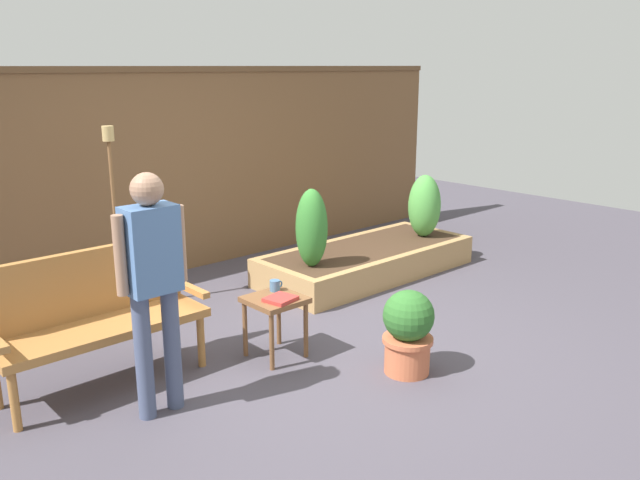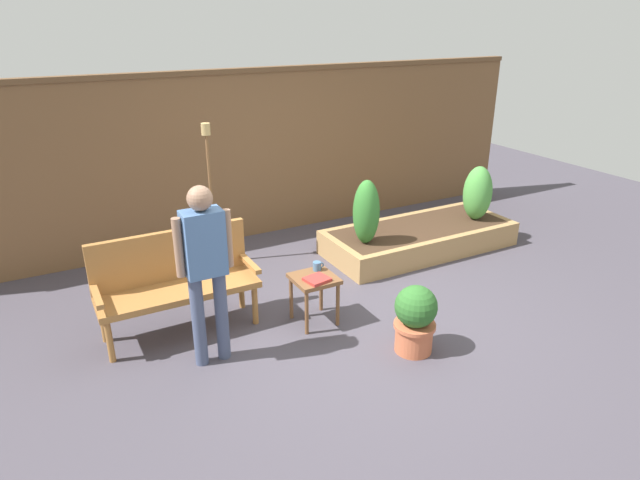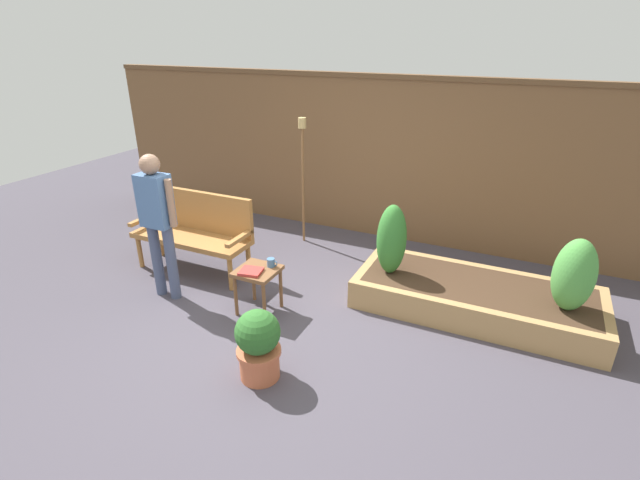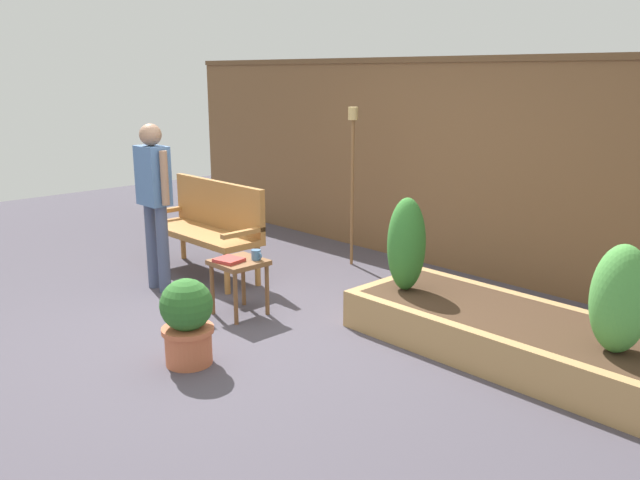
# 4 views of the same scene
# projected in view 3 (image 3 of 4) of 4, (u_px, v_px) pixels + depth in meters

# --- Properties ---
(ground_plane) EXTENTS (14.00, 14.00, 0.00)m
(ground_plane) POSITION_uv_depth(u_px,v_px,m) (280.00, 327.00, 4.55)
(ground_plane) COLOR #47424C
(fence_back) EXTENTS (8.40, 0.14, 2.16)m
(fence_back) POSITION_uv_depth(u_px,v_px,m) (373.00, 157.00, 6.25)
(fence_back) COLOR brown
(fence_back) RESTS_ON ground_plane
(garden_bench) EXTENTS (1.44, 0.48, 0.94)m
(garden_bench) POSITION_uv_depth(u_px,v_px,m) (195.00, 226.00, 5.47)
(garden_bench) COLOR #A87038
(garden_bench) RESTS_ON ground_plane
(side_table) EXTENTS (0.40, 0.40, 0.48)m
(side_table) POSITION_uv_depth(u_px,v_px,m) (258.00, 277.00, 4.65)
(side_table) COLOR brown
(side_table) RESTS_ON ground_plane
(cup_on_table) EXTENTS (0.11, 0.08, 0.09)m
(cup_on_table) POSITION_uv_depth(u_px,v_px,m) (271.00, 263.00, 4.66)
(cup_on_table) COLOR teal
(cup_on_table) RESTS_ON side_table
(book_on_table) EXTENTS (0.24, 0.23, 0.03)m
(book_on_table) POSITION_uv_depth(u_px,v_px,m) (251.00, 271.00, 4.54)
(book_on_table) COLOR #B2332D
(book_on_table) RESTS_ON side_table
(potted_boxwood) EXTENTS (0.37, 0.37, 0.62)m
(potted_boxwood) POSITION_uv_depth(u_px,v_px,m) (258.00, 344.00, 3.76)
(potted_boxwood) COLOR #C66642
(potted_boxwood) RESTS_ON ground_plane
(raised_planter_bed) EXTENTS (2.40, 1.00, 0.30)m
(raised_planter_bed) POSITION_uv_depth(u_px,v_px,m) (475.00, 298.00, 4.76)
(raised_planter_bed) COLOR #AD8451
(raised_planter_bed) RESTS_ON ground_plane
(shrub_near_bench) EXTENTS (0.31, 0.31, 0.76)m
(shrub_near_bench) POSITION_uv_depth(u_px,v_px,m) (392.00, 240.00, 4.79)
(shrub_near_bench) COLOR brown
(shrub_near_bench) RESTS_ON raised_planter_bed
(shrub_far_corner) EXTENTS (0.36, 0.36, 0.70)m
(shrub_far_corner) POSITION_uv_depth(u_px,v_px,m) (574.00, 275.00, 4.15)
(shrub_far_corner) COLOR brown
(shrub_far_corner) RESTS_ON raised_planter_bed
(tiki_torch) EXTENTS (0.10, 0.10, 1.66)m
(tiki_torch) POSITION_uv_depth(u_px,v_px,m) (303.00, 159.00, 5.97)
(tiki_torch) COLOR brown
(tiki_torch) RESTS_ON ground_plane
(person_by_bench) EXTENTS (0.47, 0.20, 1.56)m
(person_by_bench) POSITION_uv_depth(u_px,v_px,m) (157.00, 215.00, 4.72)
(person_by_bench) COLOR #475170
(person_by_bench) RESTS_ON ground_plane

